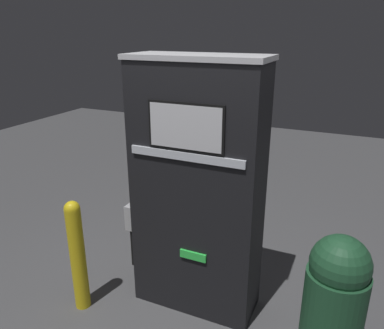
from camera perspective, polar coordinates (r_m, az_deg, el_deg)
The scene contains 4 objects.
ground_plane at distance 3.57m, azimuth -0.79°, elevation -21.82°, with size 14.00×14.00×0.00m, color #4C4C4F.
gas_pump at distance 3.14m, azimuth 0.78°, elevation -3.99°, with size 1.17×0.48×2.21m.
safety_bollard at distance 3.48m, azimuth -17.07°, elevation -12.82°, with size 0.13×0.13×1.05m.
trash_bin at distance 3.09m, azimuth 20.92°, elevation -18.50°, with size 0.45×0.45×1.03m.
Camera 1 is at (1.14, -2.41, 2.38)m, focal length 35.00 mm.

